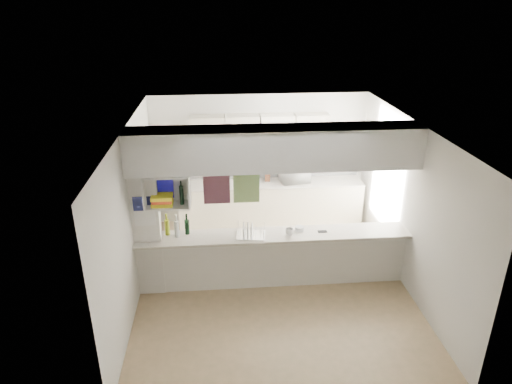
{
  "coord_description": "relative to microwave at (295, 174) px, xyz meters",
  "views": [
    {
      "loc": [
        -0.8,
        -6.14,
        4.28
      ],
      "look_at": [
        -0.23,
        0.5,
        1.42
      ],
      "focal_mm": 32.0,
      "sensor_mm": 36.0,
      "label": 1
    }
  ],
  "objects": [
    {
      "name": "wine_bottles",
      "position": [
        -2.22,
        -2.04,
        -0.02
      ],
      "size": [
        0.52,
        0.15,
        0.37
      ],
      "color": "black",
      "rests_on": "breakfast_bar"
    },
    {
      "name": "floor",
      "position": [
        -0.67,
        -2.12,
        -1.07
      ],
      "size": [
        4.8,
        4.8,
        0.0
      ],
      "primitive_type": "plane",
      "color": "#907A53",
      "rests_on": "ground"
    },
    {
      "name": "plastic_tubs",
      "position": [
        -0.23,
        -2.05,
        -0.12
      ],
      "size": [
        0.49,
        0.17,
        0.07
      ],
      "color": "silver",
      "rests_on": "breakfast_bar"
    },
    {
      "name": "knife_block",
      "position": [
        -0.53,
        0.06,
        -0.06
      ],
      "size": [
        0.1,
        0.08,
        0.19
      ],
      "primitive_type": "cube",
      "rotation": [
        0.0,
        0.0,
        -0.06
      ],
      "color": "#58311E",
      "rests_on": "bench_top"
    },
    {
      "name": "wall_back",
      "position": [
        -0.67,
        0.28,
        0.23
      ],
      "size": [
        4.2,
        0.0,
        4.2
      ],
      "primitive_type": "plane",
      "rotation": [
        1.57,
        0.0,
        0.0
      ],
      "color": "silver",
      "rests_on": "floor"
    },
    {
      "name": "wall_right",
      "position": [
        1.43,
        -2.12,
        0.23
      ],
      "size": [
        0.0,
        4.8,
        4.8
      ],
      "primitive_type": "plane",
      "rotation": [
        1.57,
        0.0,
        -1.57
      ],
      "color": "silver",
      "rests_on": "floor"
    },
    {
      "name": "wall_left",
      "position": [
        -2.77,
        -2.12,
        0.23
      ],
      "size": [
        0.0,
        4.8,
        4.8
      ],
      "primitive_type": "plane",
      "rotation": [
        1.57,
        0.0,
        1.57
      ],
      "color": "silver",
      "rests_on": "floor"
    },
    {
      "name": "kitchen_run",
      "position": [
        -0.51,
        0.02,
        -0.25
      ],
      "size": [
        3.6,
        0.63,
        2.24
      ],
      "color": "beige",
      "rests_on": "floor"
    },
    {
      "name": "microwave",
      "position": [
        0.0,
        0.0,
        0.0
      ],
      "size": [
        0.61,
        0.46,
        0.31
      ],
      "primitive_type": "imported",
      "rotation": [
        0.0,
        0.0,
        3.31
      ],
      "color": "white",
      "rests_on": "bench_top"
    },
    {
      "name": "cup",
      "position": [
        -0.44,
        -2.18,
        -0.09
      ],
      "size": [
        0.13,
        0.13,
        0.1
      ],
      "primitive_type": "imported",
      "rotation": [
        0.0,
        0.0,
        -0.02
      ],
      "color": "white",
      "rests_on": "dish_rack"
    },
    {
      "name": "servery_partition",
      "position": [
        -0.84,
        -2.11,
        0.59
      ],
      "size": [
        4.2,
        0.5,
        2.6
      ],
      "color": "silver",
      "rests_on": "floor"
    },
    {
      "name": "dish_rack",
      "position": [
        -1.03,
        -2.14,
        -0.06
      ],
      "size": [
        0.47,
        0.38,
        0.23
      ],
      "rotation": [
        0.0,
        0.0,
        -0.14
      ],
      "color": "silver",
      "rests_on": "breakfast_bar"
    },
    {
      "name": "utensil_jar",
      "position": [
        -1.44,
        0.03,
        -0.09
      ],
      "size": [
        0.09,
        0.09,
        0.13
      ],
      "primitive_type": "cylinder",
      "color": "black",
      "rests_on": "bench_top"
    },
    {
      "name": "bowl",
      "position": [
        0.03,
        0.03,
        0.18
      ],
      "size": [
        0.25,
        0.25,
        0.06
      ],
      "primitive_type": "imported",
      "color": "#110D99",
      "rests_on": "microwave"
    },
    {
      "name": "cubby_shelf",
      "position": [
        -2.24,
        -2.18,
        0.64
      ],
      "size": [
        0.65,
        0.35,
        0.5
      ],
      "color": "white",
      "rests_on": "bulkhead"
    },
    {
      "name": "ceiling",
      "position": [
        -0.67,
        -2.12,
        1.53
      ],
      "size": [
        4.8,
        4.8,
        0.0
      ],
      "primitive_type": "plane",
      "color": "white",
      "rests_on": "wall_back"
    }
  ]
}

